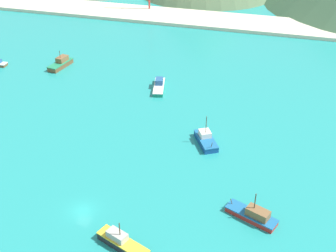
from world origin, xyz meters
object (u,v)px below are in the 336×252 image
(fishing_boat_0, at_px, (253,215))
(fishing_boat_4, at_px, (61,63))
(fishing_boat_5, at_px, (206,140))
(fishing_boat_6, at_px, (122,243))
(fishing_boat_7, at_px, (159,86))

(fishing_boat_0, xyz_separation_m, fishing_boat_4, (-62.64, 48.93, 0.15))
(fishing_boat_5, xyz_separation_m, fishing_boat_6, (-6.99, -33.00, 0.03))
(fishing_boat_0, bearing_deg, fishing_boat_6, -148.11)
(fishing_boat_4, relative_size, fishing_boat_7, 0.91)
(fishing_boat_4, bearing_deg, fishing_boat_5, -29.37)
(fishing_boat_4, xyz_separation_m, fishing_boat_6, (43.01, -61.14, -0.12))
(fishing_boat_4, bearing_deg, fishing_boat_7, -9.99)
(fishing_boat_5, distance_m, fishing_boat_7, 28.47)
(fishing_boat_5, bearing_deg, fishing_boat_7, 128.03)
(fishing_boat_0, xyz_separation_m, fishing_boat_5, (-12.64, 20.78, -0.00))
(fishing_boat_0, relative_size, fishing_boat_7, 0.94)
(fishing_boat_0, xyz_separation_m, fishing_boat_7, (-30.18, 43.21, -0.11))
(fishing_boat_4, xyz_separation_m, fishing_boat_7, (32.46, -5.72, -0.26))
(fishing_boat_0, distance_m, fishing_boat_4, 79.49)
(fishing_boat_7, bearing_deg, fishing_boat_5, -51.97)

